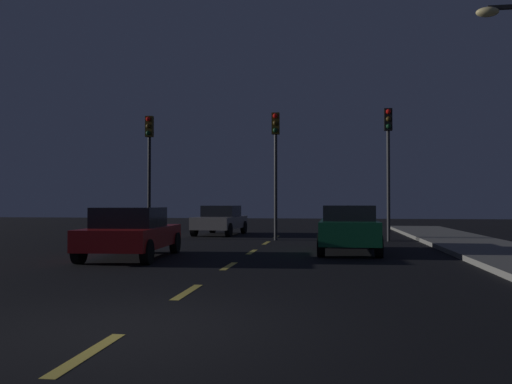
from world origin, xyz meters
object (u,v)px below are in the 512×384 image
at_px(traffic_signal_center, 276,151).
at_px(traffic_signal_left, 149,153).
at_px(car_oncoming_far, 220,220).
at_px(traffic_signal_right, 388,149).
at_px(car_stopped_ahead, 349,228).
at_px(car_adjacent_lane, 131,232).

bearing_deg(traffic_signal_center, traffic_signal_left, -180.00).
height_order(traffic_signal_left, car_oncoming_far, traffic_signal_left).
xyz_separation_m(traffic_signal_right, car_oncoming_far, (-7.66, 3.40, -3.02)).
height_order(traffic_signal_right, car_oncoming_far, traffic_signal_right).
height_order(traffic_signal_left, car_stopped_ahead, traffic_signal_left).
distance_m(traffic_signal_right, car_oncoming_far, 8.91).
distance_m(car_stopped_ahead, car_oncoming_far, 10.34).
bearing_deg(car_adjacent_lane, traffic_signal_center, 66.87).
height_order(car_adjacent_lane, car_oncoming_far, car_adjacent_lane).
relative_size(traffic_signal_right, car_stopped_ahead, 1.30).
bearing_deg(car_stopped_ahead, traffic_signal_left, 148.59).
relative_size(traffic_signal_right, car_oncoming_far, 1.30).
relative_size(traffic_signal_center, traffic_signal_right, 0.99).
height_order(traffic_signal_left, traffic_signal_center, traffic_signal_center).
bearing_deg(traffic_signal_left, car_oncoming_far, 54.44).
bearing_deg(traffic_signal_left, car_stopped_ahead, -31.41).
distance_m(traffic_signal_center, traffic_signal_right, 4.60).
bearing_deg(car_stopped_ahead, traffic_signal_center, 119.11).
relative_size(traffic_signal_left, car_oncoming_far, 1.28).
xyz_separation_m(traffic_signal_left, traffic_signal_right, (10.09, 0.00, 0.05)).
bearing_deg(car_oncoming_far, car_adjacent_lane, -91.16).
xyz_separation_m(traffic_signal_left, car_stopped_ahead, (8.33, -5.09, -2.94)).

